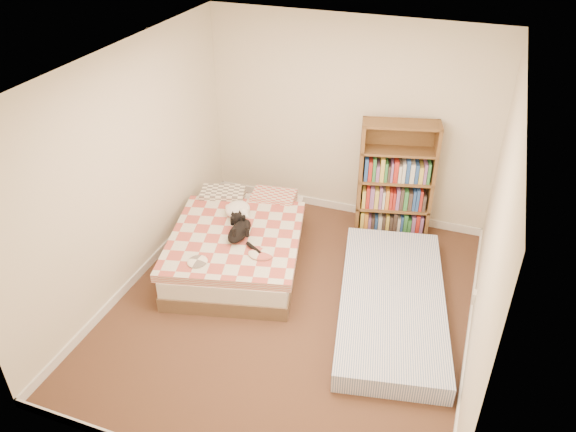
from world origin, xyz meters
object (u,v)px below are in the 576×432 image
(white_dog, at_px, (238,210))
(black_cat, at_px, (241,229))
(bookshelf, at_px, (394,193))
(bed, at_px, (239,243))
(floor_mattress, at_px, (392,302))

(white_dog, bearing_deg, black_cat, -72.80)
(black_cat, relative_size, white_dog, 2.02)
(bookshelf, bearing_deg, black_cat, -150.31)
(bookshelf, height_order, black_cat, bookshelf)
(bed, distance_m, floor_mattress, 1.82)
(floor_mattress, distance_m, white_dog, 2.00)
(bookshelf, distance_m, floor_mattress, 1.54)
(bookshelf, relative_size, floor_mattress, 0.63)
(floor_mattress, relative_size, black_cat, 3.12)
(bed, xyz_separation_m, black_cat, (0.10, -0.14, 0.30))
(bookshelf, bearing_deg, bed, -155.37)
(bookshelf, xyz_separation_m, floor_mattress, (0.30, -1.45, -0.44))
(bookshelf, bearing_deg, white_dog, -162.22)
(bed, relative_size, white_dog, 5.94)
(floor_mattress, bearing_deg, bookshelf, 90.45)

